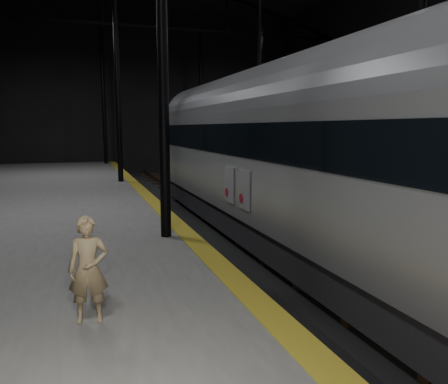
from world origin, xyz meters
name	(u,v)px	position (x,y,z in m)	size (l,w,h in m)	color
ground	(247,229)	(0.00, 0.00, 0.00)	(44.00, 44.00, 0.00)	black
platform_left	(26,231)	(-7.50, 0.00, 0.50)	(9.00, 43.80, 1.00)	#555552
platform_right	(413,205)	(7.50, 0.00, 0.50)	(9.00, 43.80, 1.00)	#555552
tactile_strip	(160,208)	(-3.25, 0.00, 1.00)	(0.50, 43.80, 0.01)	olive
track	(247,227)	(0.00, 0.00, 0.07)	(2.40, 43.00, 0.24)	#3F3328
train	(279,148)	(0.00, -2.58, 3.09)	(3.11, 20.75, 5.55)	#A2A5AA
woman	(88,269)	(-5.76, -8.51, 1.76)	(0.55, 0.36, 1.52)	#98835D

